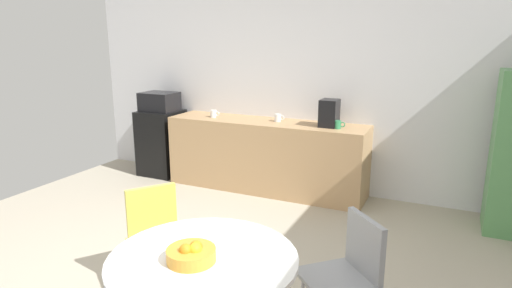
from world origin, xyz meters
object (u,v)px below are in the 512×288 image
at_px(microwave, 159,102).
at_px(chair_gray, 351,265).
at_px(mini_fridge, 162,142).
at_px(round_table, 204,280).
at_px(mug_green, 278,118).
at_px(coffee_maker, 329,113).
at_px(mug_red, 338,125).
at_px(chair_yellow, 156,229).
at_px(fruit_bowl, 191,254).
at_px(mug_white, 214,114).

relative_size(microwave, chair_gray, 0.58).
xyz_separation_m(mini_fridge, round_table, (2.57, -3.03, 0.14)).
xyz_separation_m(mug_green, coffee_maker, (0.66, -0.04, 0.11)).
xyz_separation_m(microwave, chair_gray, (3.25, -2.38, -0.52)).
relative_size(chair_gray, mug_red, 6.43).
xyz_separation_m(round_table, mug_green, (-0.80, 3.07, 0.35)).
relative_size(chair_yellow, coffee_maker, 2.59).
bearing_deg(microwave, fruit_bowl, -50.62).
relative_size(round_table, fruit_bowl, 3.94).
distance_m(fruit_bowl, mug_green, 3.23).
relative_size(mini_fridge, chair_gray, 1.10).
bearing_deg(chair_yellow, mini_fridge, 126.20).
xyz_separation_m(round_table, coffee_maker, (-0.14, 3.03, 0.46)).
relative_size(mini_fridge, mug_green, 7.09).
distance_m(mini_fridge, round_table, 3.98).
xyz_separation_m(mug_white, mug_green, (0.88, 0.08, 0.00)).
height_order(round_table, mug_white, mug_white).
xyz_separation_m(chair_yellow, mug_green, (-0.04, 2.51, 0.43)).
bearing_deg(fruit_bowl, mug_white, 118.28).
bearing_deg(chair_gray, mug_green, 121.52).
xyz_separation_m(mug_white, mug_red, (1.66, -0.03, 0.00)).
relative_size(microwave, fruit_bowl, 1.80).
bearing_deg(mini_fridge, round_table, -49.67).
distance_m(fruit_bowl, mug_red, 3.03).
distance_m(chair_yellow, mug_red, 2.55).
height_order(round_table, fruit_bowl, fruit_bowl).
distance_m(mini_fridge, microwave, 0.59).
distance_m(mug_green, mug_red, 0.79).
bearing_deg(chair_yellow, chair_gray, 3.88).
bearing_deg(mug_white, mini_fridge, 177.25).
distance_m(fruit_bowl, mug_white, 3.47).
xyz_separation_m(round_table, chair_yellow, (-0.76, 0.56, -0.08)).
bearing_deg(round_table, coffee_maker, 92.67).
distance_m(round_table, chair_yellow, 0.95).
bearing_deg(mug_green, microwave, -178.83).
xyz_separation_m(mini_fridge, mug_green, (1.77, 0.04, 0.49)).
distance_m(round_table, mug_white, 3.44).
bearing_deg(mug_red, mug_green, 171.95).
relative_size(round_table, chair_gray, 1.27).
bearing_deg(microwave, round_table, -49.67).
height_order(microwave, fruit_bowl, microwave).
bearing_deg(microwave, mug_red, -1.67).
distance_m(chair_yellow, coffee_maker, 2.61).
relative_size(mug_white, mug_green, 1.00).
relative_size(mug_green, mug_red, 1.00).
height_order(round_table, chair_gray, chair_gray).
bearing_deg(fruit_bowl, microwave, 129.38).
bearing_deg(mini_fridge, fruit_bowl, -50.62).
bearing_deg(mug_white, mug_red, -1.09).
height_order(microwave, mug_red, microwave).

